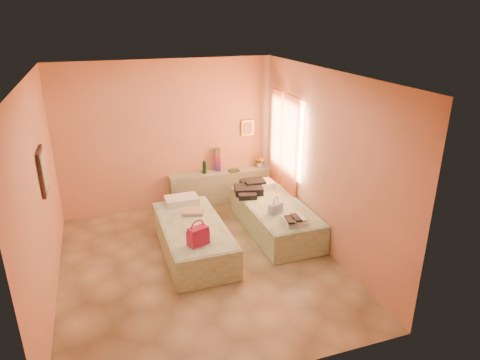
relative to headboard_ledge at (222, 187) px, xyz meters
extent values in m
plane|color=tan|center=(-0.98, -2.10, -0.33)|extent=(4.50, 4.50, 0.00)
cube|color=#EB9D7D|center=(-0.98, 0.15, 1.07)|extent=(4.00, 0.02, 2.80)
cube|color=#EB9D7D|center=(-2.98, -2.10, 1.07)|extent=(0.02, 4.50, 2.80)
cube|color=#EB9D7D|center=(1.02, -2.10, 1.07)|extent=(0.02, 4.50, 2.80)
cube|color=white|center=(-0.98, -2.10, 2.47)|extent=(4.00, 4.50, 0.02)
cube|color=beige|center=(1.00, -0.85, 1.18)|extent=(0.02, 1.10, 1.40)
cube|color=#D56532|center=(0.96, -1.00, 0.82)|extent=(0.05, 0.55, 2.20)
cube|color=#D56532|center=(0.96, -0.40, 0.82)|extent=(0.05, 0.45, 2.20)
cube|color=black|center=(-2.95, -1.70, 1.28)|extent=(0.04, 0.50, 0.60)
cube|color=gold|center=(0.57, 0.12, 1.12)|extent=(0.25, 0.04, 0.30)
cube|color=#A2B191|center=(0.00, 0.00, 0.00)|extent=(2.05, 0.30, 0.65)
cube|color=beige|center=(-0.98, -1.70, -0.08)|extent=(0.92, 2.01, 0.50)
cube|color=beige|center=(0.52, -1.47, -0.08)|extent=(0.92, 2.01, 0.50)
cylinder|color=#163E1E|center=(-0.34, 0.01, 0.45)|extent=(0.08, 0.08, 0.25)
cube|color=#A8143F|center=(-0.06, 0.07, 0.55)|extent=(0.12, 0.12, 0.46)
cylinder|color=#549B6C|center=(-0.33, 0.04, 0.34)|extent=(0.12, 0.12, 0.03)
cube|color=#223F2C|center=(0.23, -0.07, 0.34)|extent=(0.21, 0.16, 0.03)
cube|color=beige|center=(0.80, 0.00, 0.46)|extent=(0.24, 0.24, 0.26)
cube|color=#A8143F|center=(-1.04, -2.34, 0.31)|extent=(0.33, 0.26, 0.27)
cube|color=tan|center=(-0.88, -1.35, 0.20)|extent=(0.39, 0.35, 0.06)
cube|color=black|center=(0.30, -0.84, 0.26)|extent=(0.62, 0.62, 0.16)
cube|color=#4451A3|center=(0.39, -1.75, 0.26)|extent=(0.27, 0.20, 0.16)
cube|color=white|center=(0.53, -2.20, 0.23)|extent=(0.35, 0.31, 0.10)
cube|color=black|center=(0.47, -2.25, 0.29)|extent=(0.24, 0.29, 0.03)
camera|label=1|loc=(-2.19, -7.52, 3.22)|focal=32.00mm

